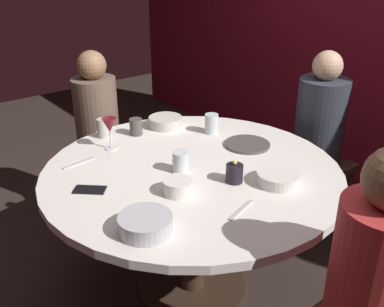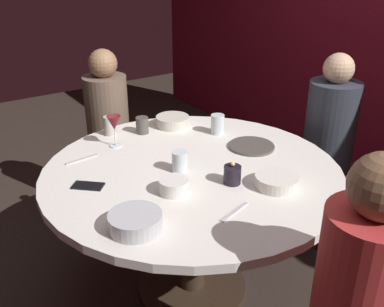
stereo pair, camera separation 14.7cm
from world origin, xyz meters
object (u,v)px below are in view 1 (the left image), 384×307
seated_diner_left (97,119)px  cup_by_left_diner (211,124)px  seated_diner_right (376,275)px  cup_center_front (136,127)px  dinner_plate (247,144)px  bowl_small_white (278,178)px  dining_table (192,192)px  cup_by_right_diner (103,128)px  bowl_sauce_side (165,122)px  wine_glass (110,127)px  bowl_salad_center (178,187)px  cell_phone (90,190)px  seated_diner_back (320,125)px  bowl_serving_large (145,224)px  candle_holder (234,173)px  cup_near_candle (180,162)px

seated_diner_left → cup_by_left_diner: seated_diner_left is taller
seated_diner_right → cup_center_front: seated_diner_right is taller
dinner_plate → bowl_small_white: (0.39, -0.19, 0.02)m
dining_table → cup_by_right_diner: size_ratio=13.43×
bowl_sauce_side → wine_glass: bearing=-79.2°
wine_glass → bowl_small_white: size_ratio=0.89×
bowl_small_white → bowl_sauce_side: bowl_sauce_side is taller
bowl_salad_center → bowl_sauce_side: (-0.68, 0.42, -0.00)m
bowl_small_white → seated_diner_right: bearing=-19.1°
cell_phone → cup_by_left_diner: bearing=144.0°
seated_diner_left → bowl_salad_center: bearing=-9.9°
seated_diner_back → wine_glass: bearing=-20.3°
wine_glass → bowl_small_white: wine_glass is taller
bowl_small_white → cup_by_right_diner: bearing=-159.7°
wine_glass → cup_center_front: (-0.08, 0.21, -0.08)m
seated_diner_back → cell_phone: size_ratio=8.54×
seated_diner_right → bowl_serving_large: size_ratio=5.79×
dinner_plate → cup_by_right_diner: size_ratio=2.27×
bowl_salad_center → cup_by_left_diner: (-0.43, 0.57, 0.02)m
candle_holder → dining_table: bearing=-163.4°
wine_glass → bowl_serving_large: (0.75, -0.27, -0.09)m
dining_table → wine_glass: (-0.45, -0.20, 0.27)m
seated_diner_back → bowl_serving_large: (0.30, -1.50, 0.06)m
seated_diner_back → bowl_small_white: seated_diner_back is taller
cup_near_candle → wine_glass: bearing=-163.6°
cell_phone → cup_by_right_diner: cup_by_right_diner is taller
bowl_salad_center → cup_near_candle: cup_near_candle is taller
bowl_small_white → cup_center_front: cup_center_front is taller
bowl_serving_large → bowl_salad_center: size_ratio=1.59×
seated_diner_right → cell_phone: bearing=24.2°
candle_holder → bowl_salad_center: size_ratio=0.81×
wine_glass → cup_by_right_diner: size_ratio=1.61×
seated_diner_left → cell_phone: seated_diner_left is taller
dining_table → cell_phone: size_ratio=10.49×
seated_diner_left → seated_diner_back: 1.43m
seated_diner_left → bowl_serving_large: (1.30, -0.47, 0.07)m
cup_center_front → bowl_small_white: bearing=12.4°
bowl_salad_center → cup_by_left_diner: bearing=127.1°
seated_diner_right → cup_center_front: (-1.52, 0.02, 0.06)m
bowl_small_white → dinner_plate: bearing=153.5°
seated_diner_right → bowl_salad_center: bearing=13.4°
seated_diner_back → bowl_salad_center: bearing=6.9°
dining_table → wine_glass: 0.56m
cell_phone → wine_glass: bearing=-178.6°
cell_phone → cup_by_right_diner: bearing=-171.1°
cell_phone → bowl_sauce_side: size_ratio=0.70×
dinner_plate → bowl_sauce_side: size_ratio=1.24×
dining_table → cup_near_candle: bearing=-98.2°
candle_holder → bowl_salad_center: bearing=-106.4°
seated_diner_right → dinner_plate: bearing=-22.0°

